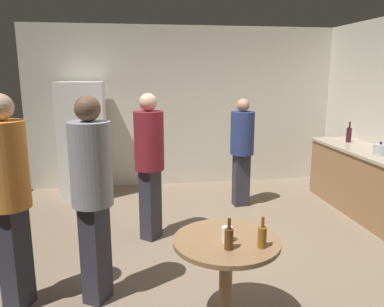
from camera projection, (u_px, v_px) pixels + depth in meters
name	position (u px, v px, depth m)	size (l,w,h in m)	color
ground_plane	(217.00, 252.00, 4.27)	(5.20, 5.20, 0.10)	#7A6651
wall_back	(186.00, 107.00, 6.51)	(5.32, 0.06, 2.70)	beige
refrigerator	(83.00, 140.00, 5.94)	(0.70, 0.68, 1.80)	white
kitchen_counter	(368.00, 183.00, 5.21)	(0.64, 2.24, 0.90)	olive
kettle	(380.00, 150.00, 4.84)	(0.24, 0.17, 0.18)	#B2B2B7
wine_bottle_on_counter	(349.00, 134.00, 5.72)	(0.08, 0.08, 0.31)	#3F141E
foreground_table	(226.00, 252.00, 2.82)	(0.80, 0.80, 0.73)	olive
beer_bottle_amber	(262.00, 236.00, 2.65)	(0.06, 0.06, 0.23)	#8C5919
beer_bottle_brown	(229.00, 238.00, 2.63)	(0.06, 0.06, 0.23)	#593314
plastic_cup_white	(227.00, 234.00, 2.76)	(0.08, 0.08, 0.11)	white
person_in_gray_shirt	(92.00, 185.00, 3.09)	(0.47, 0.47, 1.77)	#2D2D38
person_in_maroon_shirt	(149.00, 156.00, 4.33)	(0.48, 0.48, 1.72)	#2D2D38
person_in_orange_shirt	(8.00, 187.00, 3.00)	(0.45, 0.45, 1.79)	#2D2D38
person_in_navy_shirt	(242.00, 144.00, 5.46)	(0.37, 0.37, 1.58)	#2D2D38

